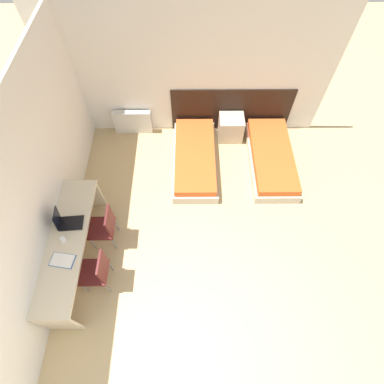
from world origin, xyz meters
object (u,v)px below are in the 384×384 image
Objects in this scene: chair_near_laptop at (105,226)px; bed_near_window at (195,158)px; bed_near_door at (271,158)px; chair_near_notebook at (97,271)px; nightstand at (231,128)px; laptop at (66,222)px.

bed_near_window is at bearing 47.55° from chair_near_laptop.
bed_near_window is at bearing 180.00° from bed_near_door.
bed_near_door is at bearing 28.17° from chair_near_laptop.
chair_near_notebook is at bearing -141.65° from bed_near_door.
chair_near_laptop is at bearing -151.24° from bed_near_door.
nightstand reaches higher than bed_near_window.
bed_near_door is at bearing -44.18° from nightstand.
bed_near_door is 5.12× the size of laptop.
chair_near_notebook is at bearing -90.60° from chair_near_laptop.
chair_near_notebook is at bearing -121.86° from bed_near_window.
laptop reaches higher than bed_near_door.
laptop is (-0.48, -0.08, 0.34)m from chair_near_laptop.
chair_near_laptop reaches higher than bed_near_door.
chair_near_notebook is (-2.24, -3.12, 0.24)m from nightstand.
nightstand is (0.76, 0.74, 0.10)m from bed_near_window.
bed_near_window is at bearing 37.28° from laptop.
chair_near_laptop is 0.73m from chair_near_notebook.
bed_near_door is at bearing 0.00° from bed_near_window.
nightstand is at bearing 46.27° from chair_near_laptop.
chair_near_laptop is at bearing -133.14° from nightstand.
chair_near_notebook is 0.87m from laptop.
chair_near_notebook reaches higher than bed_near_door.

